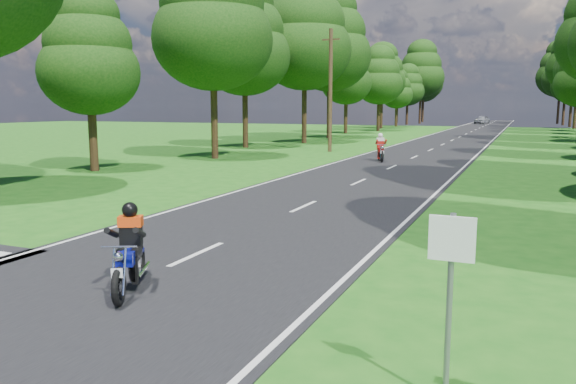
% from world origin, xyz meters
% --- Properties ---
extents(ground, '(160.00, 160.00, 0.00)m').
position_xyz_m(ground, '(0.00, 0.00, 0.00)').
color(ground, '#185713').
rests_on(ground, ground).
extents(main_road, '(7.00, 140.00, 0.02)m').
position_xyz_m(main_road, '(0.00, 50.00, 0.01)').
color(main_road, black).
rests_on(main_road, ground).
extents(road_markings, '(7.40, 140.00, 0.01)m').
position_xyz_m(road_markings, '(-0.14, 48.13, 0.02)').
color(road_markings, silver).
rests_on(road_markings, main_road).
extents(treeline, '(40.00, 115.35, 14.78)m').
position_xyz_m(treeline, '(1.43, 60.06, 8.25)').
color(treeline, black).
rests_on(treeline, ground).
extents(telegraph_pole, '(1.20, 0.26, 8.00)m').
position_xyz_m(telegraph_pole, '(-6.00, 28.00, 4.07)').
color(telegraph_pole, '#382616').
rests_on(telegraph_pole, ground).
extents(road_sign, '(0.45, 0.07, 2.00)m').
position_xyz_m(road_sign, '(5.50, -2.01, 1.34)').
color(road_sign, slate).
rests_on(road_sign, ground).
extents(rider_near_blue, '(1.28, 1.82, 1.45)m').
position_xyz_m(rider_near_blue, '(0.22, -0.40, 0.75)').
color(rider_near_blue, '#0D1493').
rests_on(rider_near_blue, main_road).
extents(rider_far_red, '(1.21, 1.95, 1.54)m').
position_xyz_m(rider_far_red, '(-1.27, 22.78, 0.79)').
color(rider_far_red, '#B70E0F').
rests_on(rider_far_red, main_road).
extents(distant_car, '(2.66, 4.43, 1.41)m').
position_xyz_m(distant_car, '(-1.08, 93.18, 0.73)').
color(distant_car, '#A5A7AC').
rests_on(distant_car, main_road).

